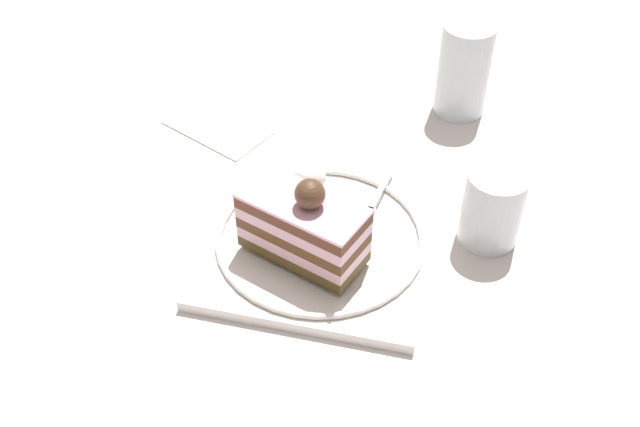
% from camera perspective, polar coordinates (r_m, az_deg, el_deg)
% --- Properties ---
extents(ground_plane, '(2.40, 2.40, 0.00)m').
position_cam_1_polar(ground_plane, '(0.72, -1.65, -2.58)').
color(ground_plane, silver).
extents(dessert_plate, '(0.24, 0.24, 0.02)m').
position_cam_1_polar(dessert_plate, '(0.71, 0.00, -2.32)').
color(dessert_plate, white).
rests_on(dessert_plate, ground_plane).
extents(cake_slice, '(0.13, 0.10, 0.09)m').
position_cam_1_polar(cake_slice, '(0.67, -1.28, -0.96)').
color(cake_slice, brown).
rests_on(cake_slice, dessert_plate).
extents(whipped_cream_dollop, '(0.03, 0.03, 0.03)m').
position_cam_1_polar(whipped_cream_dollop, '(0.75, -0.77, 2.85)').
color(whipped_cream_dollop, white).
rests_on(whipped_cream_dollop, dessert_plate).
extents(fork, '(0.05, 0.12, 0.00)m').
position_cam_1_polar(fork, '(0.74, 4.29, 1.02)').
color(fork, silver).
rests_on(fork, dessert_plate).
extents(drink_glass_near, '(0.06, 0.06, 0.11)m').
position_cam_1_polar(drink_glass_near, '(0.89, 10.94, 10.53)').
color(drink_glass_near, silver).
rests_on(drink_glass_near, ground_plane).
extents(drink_glass_far, '(0.06, 0.06, 0.08)m').
position_cam_1_polar(drink_glass_far, '(0.73, 13.05, 0.21)').
color(drink_glass_far, silver).
rests_on(drink_glass_far, ground_plane).
extents(folded_napkin, '(0.14, 0.12, 0.00)m').
position_cam_1_polar(folded_napkin, '(0.88, -7.93, 6.61)').
color(folded_napkin, white).
rests_on(folded_napkin, ground_plane).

